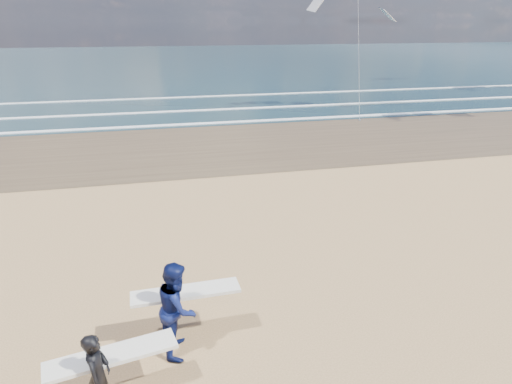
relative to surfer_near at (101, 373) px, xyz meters
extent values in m
cube|color=#4D3D29|center=(21.50, 17.92, -0.82)|extent=(220.00, 12.00, 0.01)
cube|color=#1A3239|center=(21.50, 71.92, -0.82)|extent=(220.00, 100.00, 0.02)
cube|color=white|center=(21.50, 22.72, -0.78)|extent=(220.00, 0.50, 0.05)
cube|color=white|center=(21.50, 27.42, -0.78)|extent=(220.00, 0.50, 0.05)
cube|color=white|center=(21.50, 33.92, -0.78)|extent=(220.00, 0.50, 0.05)
imported|color=black|center=(-0.04, -0.06, -0.02)|extent=(0.47, 0.64, 1.62)
cube|color=white|center=(0.16, 0.29, 0.09)|extent=(2.26, 0.94, 0.07)
imported|color=#0D174E|center=(1.36, 1.32, 0.15)|extent=(0.88, 1.06, 1.97)
cube|color=white|center=(1.56, 1.67, 0.26)|extent=(2.21, 0.58, 0.07)
cube|color=slate|center=(14.87, 21.37, -0.78)|extent=(0.12, 0.12, 0.10)
camera|label=1|loc=(1.10, -6.41, 5.43)|focal=32.00mm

